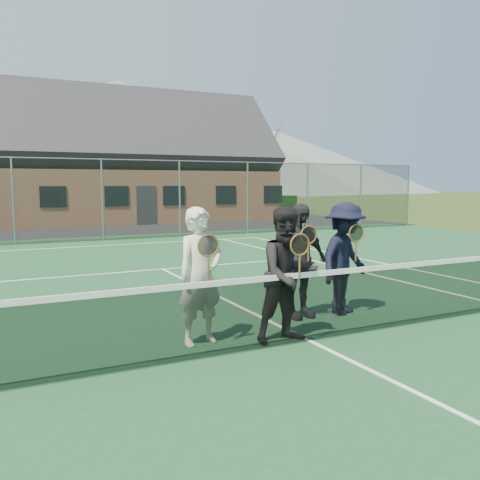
% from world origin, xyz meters
% --- Properties ---
extents(ground, '(220.00, 220.00, 0.00)m').
position_xyz_m(ground, '(0.00, 20.00, 0.00)').
color(ground, '#2D4217').
rests_on(ground, ground).
extents(court_surface, '(30.00, 30.00, 0.02)m').
position_xyz_m(court_surface, '(0.00, 0.00, 0.01)').
color(court_surface, '#1C4C2B').
rests_on(court_surface, ground).
extents(hedge_row, '(40.00, 1.20, 1.10)m').
position_xyz_m(hedge_row, '(0.00, 32.00, 0.55)').
color(hedge_row, black).
rests_on(hedge_row, ground).
extents(hill_centre, '(120.00, 120.00, 22.00)m').
position_xyz_m(hill_centre, '(20.00, 95.00, 11.00)').
color(hill_centre, slate).
rests_on(hill_centre, ground).
extents(hill_east, '(90.00, 90.00, 14.00)m').
position_xyz_m(hill_east, '(55.00, 95.00, 7.00)').
color(hill_east, slate).
rests_on(hill_east, ground).
extents(court_markings, '(11.03, 23.83, 0.01)m').
position_xyz_m(court_markings, '(0.00, 0.00, 0.02)').
color(court_markings, white).
rests_on(court_markings, court_surface).
extents(tennis_net, '(11.68, 0.08, 1.10)m').
position_xyz_m(tennis_net, '(0.00, 0.00, 0.54)').
color(tennis_net, slate).
rests_on(tennis_net, ground).
extents(perimeter_fence, '(30.07, 0.07, 3.02)m').
position_xyz_m(perimeter_fence, '(0.00, 13.50, 1.52)').
color(perimeter_fence, slate).
rests_on(perimeter_fence, ground).
extents(clubhouse, '(15.60, 8.20, 7.70)m').
position_xyz_m(clubhouse, '(4.00, 24.00, 3.99)').
color(clubhouse, '#9E6B4C').
rests_on(clubhouse, ground).
extents(tree_c, '(3.20, 3.20, 7.77)m').
position_xyz_m(tree_c, '(2.00, 33.00, 5.79)').
color(tree_c, '#392214').
rests_on(tree_c, ground).
extents(tree_d, '(3.20, 3.20, 7.77)m').
position_xyz_m(tree_d, '(12.00, 33.00, 5.79)').
color(tree_d, '#331D12').
rests_on(tree_d, ground).
extents(tree_e, '(3.20, 3.20, 7.77)m').
position_xyz_m(tree_e, '(18.00, 33.00, 5.79)').
color(tree_e, '#382614').
rests_on(tree_e, ground).
extents(player_a, '(0.72, 0.55, 1.80)m').
position_xyz_m(player_a, '(-1.34, 0.58, 0.92)').
color(player_a, silver).
rests_on(player_a, court_surface).
extents(player_b, '(0.88, 0.69, 1.80)m').
position_xyz_m(player_b, '(-0.26, 0.16, 0.92)').
color(player_b, black).
rests_on(player_b, court_surface).
extents(player_c, '(1.09, 0.55, 1.80)m').
position_xyz_m(player_c, '(0.53, 1.12, 0.92)').
color(player_c, '#27282C').
rests_on(player_c, court_surface).
extents(player_d, '(1.33, 1.07, 1.80)m').
position_xyz_m(player_d, '(1.34, 1.01, 0.92)').
color(player_d, black).
rests_on(player_d, court_surface).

